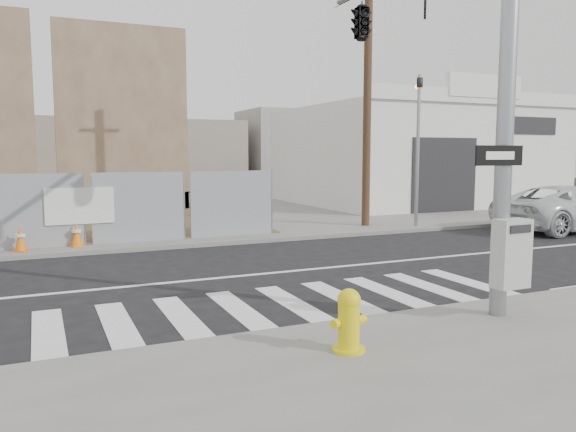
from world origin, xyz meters
name	(u,v)px	position (x,y,z in m)	size (l,w,h in m)	color
ground	(245,276)	(0.00, 0.00, 0.00)	(100.00, 100.00, 0.00)	black
sidewalk_far	(138,212)	(0.00, 14.00, 0.06)	(50.00, 20.00, 0.12)	slate
signal_pole	(400,43)	(2.49, -2.05, 4.78)	(0.96, 5.87, 7.00)	gray
far_signal_pole	(418,129)	(8.00, 4.60, 3.48)	(0.16, 0.20, 5.60)	gray
concrete_wall_right	(124,137)	(-0.50, 14.08, 3.38)	(5.50, 1.30, 8.00)	brown
auto_shop	(412,156)	(14.00, 12.97, 2.54)	(12.00, 10.20, 5.95)	silver
utility_pole_right	(368,79)	(6.50, 5.50, 5.20)	(1.60, 0.28, 10.00)	#493222
fire_hydrant	(349,320)	(-0.48, -5.27, 0.52)	(0.56, 0.56, 0.82)	yellow
suv	(572,208)	(12.77, 2.20, 0.78)	(2.58, 5.59, 1.55)	silver
traffic_cone_c	(20,239)	(-4.51, 4.66, 0.43)	(0.44, 0.44, 0.64)	orange
traffic_cone_d	(77,235)	(-3.12, 4.86, 0.44)	(0.44, 0.44, 0.66)	orange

